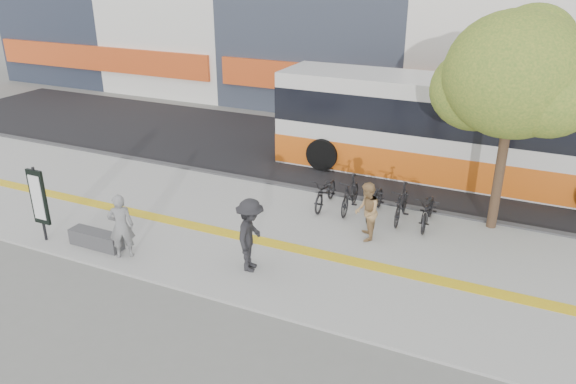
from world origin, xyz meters
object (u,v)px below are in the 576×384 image
at_px(signboard, 38,198).
at_px(pedestrian_dark, 250,235).
at_px(street_tree, 514,77).
at_px(pedestrian_tan, 367,212).
at_px(bench, 96,239).
at_px(bus, 457,133).
at_px(seated_woman, 121,226).

xyz_separation_m(signboard, pedestrian_dark, (6.06, 1.05, -0.31)).
relative_size(street_tree, pedestrian_tan, 3.72).
distance_m(bench, signboard, 1.94).
xyz_separation_m(bench, pedestrian_tan, (6.62, 3.58, 0.62)).
bearing_deg(pedestrian_dark, bench, 87.14).
relative_size(bench, street_tree, 0.25).
bearing_deg(bench, pedestrian_tan, 28.39).
height_order(signboard, bus, bus).
xyz_separation_m(signboard, seated_woman, (2.66, 0.19, -0.39)).
xyz_separation_m(seated_woman, pedestrian_tan, (5.56, 3.69, -0.05)).
relative_size(bench, pedestrian_dark, 0.82).
bearing_deg(seated_woman, bench, -42.63).
distance_m(street_tree, pedestrian_tan, 5.37).
xyz_separation_m(bus, seated_woman, (-6.96, -9.81, -0.73)).
height_order(bus, pedestrian_tan, bus).
xyz_separation_m(signboard, street_tree, (11.38, 6.33, 3.15)).
height_order(bench, seated_woman, seated_woman).
relative_size(pedestrian_tan, pedestrian_dark, 0.87).
bearing_deg(pedestrian_dark, seated_woman, 91.79).
bearing_deg(street_tree, bus, 115.48).
bearing_deg(signboard, seated_woman, 4.17).
bearing_deg(pedestrian_tan, bus, 147.43).
bearing_deg(pedestrian_dark, pedestrian_tan, -49.59).
xyz_separation_m(bus, pedestrian_dark, (-3.56, -8.96, -0.66)).
bearing_deg(pedestrian_dark, street_tree, -57.51).
bearing_deg(pedestrian_tan, seated_woman, -76.08).
bearing_deg(signboard, bench, 10.81).
height_order(seated_woman, pedestrian_dark, pedestrian_dark).
height_order(bench, street_tree, street_tree).
relative_size(street_tree, seated_woman, 3.50).
relative_size(bench, seated_woman, 0.89).
relative_size(signboard, pedestrian_tan, 1.30).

